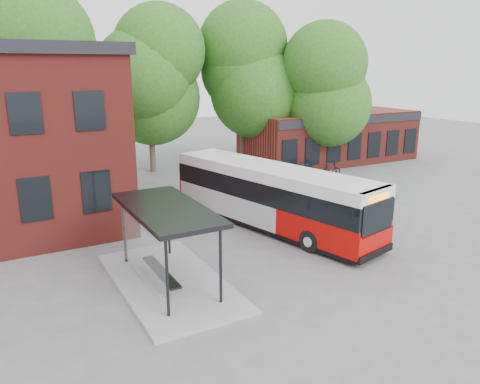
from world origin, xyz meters
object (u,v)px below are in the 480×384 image
bicycle_6 (323,172)px  bicycle_1 (279,177)px  bicycle_7 (330,170)px  bicycle_4 (306,169)px  bus_shelter (168,245)px  bicycle_5 (305,169)px  city_bus (271,197)px  bicycle_3 (304,173)px  bicycle_2 (297,174)px

bicycle_6 → bicycle_1: bearing=61.8°
bicycle_7 → bicycle_4: bearing=47.0°
bus_shelter → bicycle_5: bus_shelter is taller
bicycle_1 → city_bus: bearing=156.7°
bicycle_3 → bicycle_5: 1.32m
bicycle_5 → bicycle_6: bearing=-138.3°
bicycle_2 → bicycle_5: 1.44m
bicycle_3 → bicycle_5: (0.82, 1.02, -0.03)m
bicycle_4 → bus_shelter: bearing=113.0°
bicycle_2 → bicycle_5: size_ratio=0.93×
bicycle_2 → bicycle_6: size_ratio=0.93×
bus_shelter → bicycle_4: bus_shelter is taller
bicycle_4 → bicycle_5: (-0.24, -0.13, 0.05)m
bicycle_1 → bicycle_6: 3.52m
bicycle_6 → bicycle_4: bearing=-3.7°
bicycle_3 → bicycle_7: (2.16, -0.08, -0.01)m
bicycle_2 → bicycle_4: (1.47, 0.89, 0.05)m
bicycle_2 → bicycle_4: 1.72m
bicycle_2 → bicycle_1: bearing=117.2°
bicycle_6 → bicycle_7: (0.61, 0.03, 0.08)m
bicycle_3 → bicycle_7: bearing=-81.3°
bicycle_1 → bicycle_2: size_ratio=0.96×
city_bus → bicycle_1: 8.65m
bicycle_2 → bicycle_4: bicycle_4 is taller
bicycle_3 → bus_shelter: bearing=138.1°
city_bus → bicycle_7: 11.44m
bicycle_2 → bicycle_7: 2.59m
city_bus → bicycle_1: (5.08, 6.93, -1.02)m
bicycle_2 → city_bus: bearing=158.4°
bicycle_4 → bicycle_5: bicycle_5 is taller
bicycle_1 → bicycle_7: (4.12, -0.20, 0.07)m
bicycle_5 → bicycle_7: size_ratio=0.98×
city_bus → bicycle_2: size_ratio=7.16×
bicycle_7 → bus_shelter: bearing=128.7°
bicycle_2 → bicycle_4: size_ratio=0.90×
bicycle_2 → bicycle_7: size_ratio=0.91×
bicycle_3 → bicycle_6: size_ratio=1.06×
bicycle_1 → bicycle_3: size_ratio=0.85×
bicycle_1 → bicycle_5: bicycle_5 is taller
bus_shelter → bicycle_3: bus_shelter is taller
bus_shelter → bicycle_5: bearing=38.2°
bicycle_1 → bicycle_6: bicycle_1 is taller
city_bus → bicycle_3: city_bus is taller
bicycle_4 → bicycle_5: 0.28m
bus_shelter → bicycle_1: bus_shelter is taller
bicycle_1 → bicycle_6: size_ratio=0.89×
bicycle_3 → city_bus: bearing=145.0°
city_bus → bicycle_4: (8.10, 7.98, -1.01)m
bicycle_7 → city_bus: bearing=131.9°
bus_shelter → bicycle_1: 15.54m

